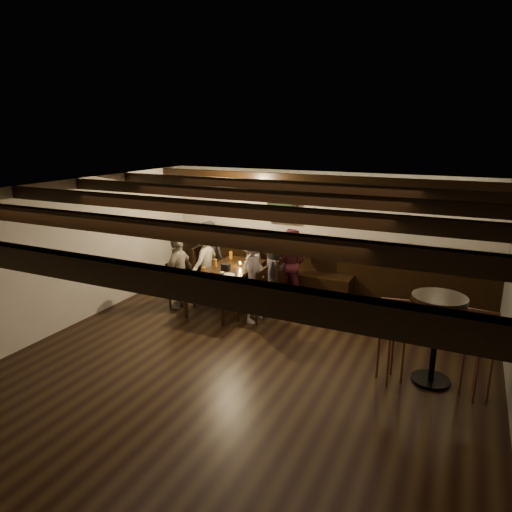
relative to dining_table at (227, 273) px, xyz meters
The scene contains 27 objects.
room 1.15m from the dining_table, ahead, with size 7.00×7.00×7.00m.
dining_table is the anchor object (origin of this frame).
chair_left_near 0.92m from the dining_table, 149.17° to the left, with size 0.43×0.43×0.92m.
chair_left_far 0.92m from the dining_table, 146.73° to the right, with size 0.40×0.40×0.86m.
chair_right_near 0.92m from the dining_table, 33.26° to the left, with size 0.41×0.41×0.87m.
chair_right_far 0.92m from the dining_table, 30.83° to the right, with size 0.43×0.43×0.93m.
person_bench_left 1.27m from the dining_table, 136.19° to the left, with size 0.66×0.43×1.35m, color #2A292C.
person_bench_centre 1.05m from the dining_table, 91.19° to the left, with size 0.46×0.30×1.25m, color gray.
person_bench_right 1.27m from the dining_table, 46.19° to the left, with size 0.66×0.51×1.36m, color maroon.
person_left_near 0.88m from the dining_table, 150.23° to the left, with size 0.86×0.49×1.33m, color #B7B19B.
person_left_far 0.88m from the dining_table, 147.84° to the right, with size 0.78×0.32×1.33m, color #9F947F.
person_right_near 0.88m from the dining_table, 32.16° to the left, with size 0.59×0.38×1.20m, color #2B2B2D.
person_right_far 0.88m from the dining_table, 29.77° to the right, with size 0.52×0.34×1.42m, color #A4958A.
pint_a 0.76m from the dining_table, 113.00° to the left, with size 0.07×0.07×0.14m, color #BF7219.
pint_b 0.71m from the dining_table, 70.16° to the left, with size 0.07×0.07×0.14m, color #BF7219.
pint_c 0.34m from the dining_table, 162.76° to the left, with size 0.07×0.07×0.14m, color #BF7219.
pint_d 0.38m from the dining_table, 34.88° to the left, with size 0.07×0.07×0.14m, color silver.
pint_e 0.52m from the dining_table, 114.86° to the right, with size 0.07×0.07×0.14m, color #BF7219.
pint_f 0.60m from the dining_table, 68.82° to the right, with size 0.07×0.07×0.14m, color silver.
pint_g 0.81m from the dining_table, 85.23° to the right, with size 0.07×0.07×0.14m, color #BF7219.
plate_near 0.72m from the dining_table, 100.90° to the right, with size 0.24×0.24×0.01m, color white.
plate_far 0.36m from the dining_table, 57.84° to the right, with size 0.24×0.24×0.01m, color white.
condiment_caddy 0.13m from the dining_table, 88.81° to the right, with size 0.15×0.10×0.12m, color black.
candle 0.33m from the dining_table, 69.39° to the left, with size 0.05×0.05×0.05m, color beige.
high_top_table 3.89m from the dining_table, 18.70° to the right, with size 0.67×0.67×1.18m.
bar_stool_left 3.51m from the dining_table, 24.53° to the right, with size 0.38×0.40×1.20m.
bar_stool_right 4.42m from the dining_table, 18.55° to the right, with size 0.38×0.40×1.20m.
Camera 1 is at (2.56, -4.93, 3.16)m, focal length 32.00 mm.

